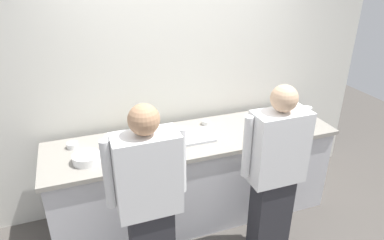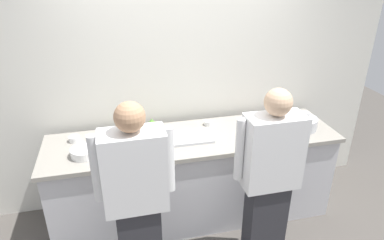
% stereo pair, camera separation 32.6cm
% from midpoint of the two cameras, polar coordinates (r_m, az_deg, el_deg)
% --- Properties ---
extents(ground_plane, '(9.00, 9.00, 0.00)m').
position_cam_midpoint_polar(ground_plane, '(3.56, 4.63, -19.25)').
color(ground_plane, '#514C47').
extents(wall_back, '(4.39, 0.10, 2.93)m').
position_cam_midpoint_polar(wall_back, '(3.55, 1.02, 8.50)').
color(wall_back, silver).
rests_on(wall_back, ground).
extents(prep_counter, '(2.80, 0.75, 0.93)m').
position_cam_midpoint_polar(prep_counter, '(3.55, 2.94, -9.51)').
color(prep_counter, silver).
rests_on(prep_counter, ground).
extents(chef_near_left, '(0.60, 0.24, 1.64)m').
position_cam_midpoint_polar(chef_near_left, '(2.64, -5.60, -12.78)').
color(chef_near_left, '#2D2D33').
rests_on(chef_near_left, ground).
extents(chef_center, '(0.60, 0.24, 1.63)m').
position_cam_midpoint_polar(chef_center, '(2.97, 15.83, -9.10)').
color(chef_center, '#2D2D33').
rests_on(chef_center, ground).
extents(plate_stack_front, '(0.19, 0.19, 0.10)m').
position_cam_midpoint_polar(plate_stack_front, '(3.23, -10.00, -2.98)').
color(plate_stack_front, white).
rests_on(plate_stack_front, prep_counter).
extents(plate_stack_rear, '(0.23, 0.23, 0.07)m').
position_cam_midpoint_polar(plate_stack_rear, '(3.08, -14.52, -5.23)').
color(plate_stack_rear, white).
rests_on(plate_stack_rear, prep_counter).
extents(mixing_bowl_steel, '(0.31, 0.31, 0.11)m').
position_cam_midpoint_polar(mixing_bowl_steel, '(3.67, 20.06, -0.50)').
color(mixing_bowl_steel, '#B7BABF').
rests_on(mixing_bowl_steel, prep_counter).
extents(sheet_tray, '(0.46, 0.30, 0.02)m').
position_cam_midpoint_polar(sheet_tray, '(3.27, 2.20, -2.92)').
color(sheet_tray, '#B7BABF').
rests_on(sheet_tray, prep_counter).
extents(squeeze_bottle_primary, '(0.06, 0.06, 0.19)m').
position_cam_midpoint_polar(squeeze_bottle_primary, '(3.28, -6.21, -1.46)').
color(squeeze_bottle_primary, orange).
rests_on(squeeze_bottle_primary, prep_counter).
extents(squeeze_bottle_secondary, '(0.06, 0.06, 0.21)m').
position_cam_midpoint_polar(squeeze_bottle_secondary, '(3.22, -3.73, -1.64)').
color(squeeze_bottle_secondary, '#56A333').
rests_on(squeeze_bottle_secondary, prep_counter).
extents(squeeze_bottle_spare, '(0.06, 0.06, 0.18)m').
position_cam_midpoint_polar(squeeze_bottle_spare, '(3.57, 15.62, 0.02)').
color(squeeze_bottle_spare, red).
rests_on(squeeze_bottle_spare, prep_counter).
extents(ramekin_red_sauce, '(0.09, 0.09, 0.05)m').
position_cam_midpoint_polar(ramekin_red_sauce, '(3.42, 13.85, -2.10)').
color(ramekin_red_sauce, white).
rests_on(ramekin_red_sauce, prep_counter).
extents(ramekin_yellow_sauce, '(0.08, 0.08, 0.04)m').
position_cam_midpoint_polar(ramekin_yellow_sauce, '(3.54, 5.35, -0.53)').
color(ramekin_yellow_sauce, white).
rests_on(ramekin_yellow_sauce, prep_counter).
extents(ramekin_green_sauce, '(0.10, 0.10, 0.04)m').
position_cam_midpoint_polar(ramekin_green_sauce, '(3.01, -6.53, -5.52)').
color(ramekin_green_sauce, white).
rests_on(ramekin_green_sauce, prep_counter).
extents(ramekin_orange_sauce, '(0.10, 0.10, 0.05)m').
position_cam_midpoint_polar(ramekin_orange_sauce, '(3.35, -16.27, -3.05)').
color(ramekin_orange_sauce, white).
rests_on(ramekin_orange_sauce, prep_counter).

